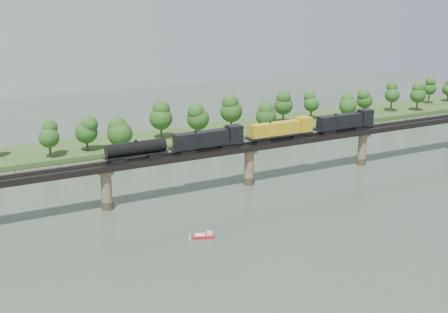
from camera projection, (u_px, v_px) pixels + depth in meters
name	position (u px, v px, depth m)	size (l,w,h in m)	color
ground	(314.00, 222.00, 129.80)	(400.00, 400.00, 0.00)	#364435
far_bank	(172.00, 138.00, 201.86)	(300.00, 24.00, 1.60)	#2D4A1D
bridge	(249.00, 165.00, 153.78)	(236.00, 30.00, 11.50)	#473A2D
bridge_superstructure	(249.00, 143.00, 152.00)	(220.00, 4.90, 0.75)	black
far_treeline	(155.00, 121.00, 192.15)	(289.06, 17.54, 13.60)	#382619
freight_train	(257.00, 133.00, 152.41)	(82.64, 3.22, 5.69)	black
motorboat	(204.00, 236.00, 121.10)	(4.99, 3.18, 1.31)	red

